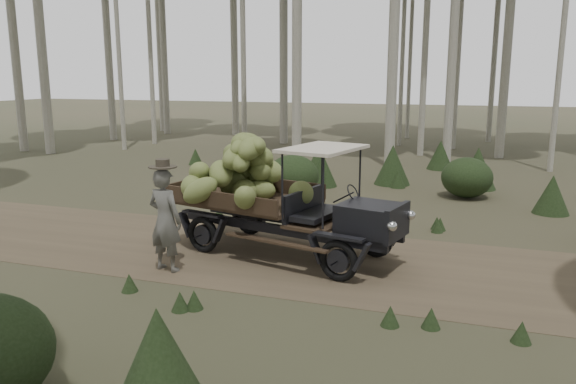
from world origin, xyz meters
name	(u,v)px	position (x,y,z in m)	size (l,w,h in m)	color
ground	(308,259)	(0.00, 0.00, 0.00)	(120.00, 120.00, 0.00)	#473D2B
dirt_track	(308,259)	(0.00, 0.00, 0.00)	(70.00, 4.00, 0.01)	brown
banana_truck	(260,182)	(-1.08, 0.26, 1.38)	(4.93, 2.67, 2.39)	black
farmer	(165,219)	(-2.21, -1.41, 0.95)	(0.74, 0.57, 2.01)	#595852
undergrowth	(361,227)	(0.88, 0.60, 0.56)	(19.36, 23.34, 1.32)	#233319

